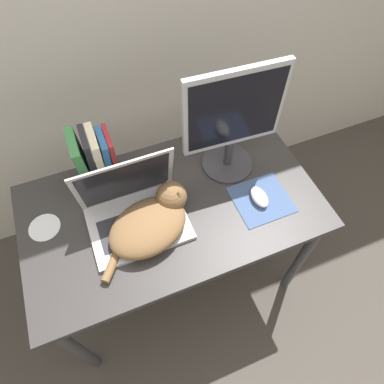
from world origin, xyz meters
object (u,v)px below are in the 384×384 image
cat (152,221)px  cd_disc (45,227)px  computer_mouse (259,197)px  book_row (95,159)px  laptop (135,211)px  external_monitor (233,121)px

cat → cd_disc: (-0.39, 0.16, -0.06)m
computer_mouse → book_row: bearing=148.5°
laptop → cat: laptop is taller
book_row → cd_disc: (-0.26, -0.15, -0.12)m
laptop → computer_mouse: bearing=-12.0°
external_monitor → book_row: 0.55m
laptop → external_monitor: (0.44, 0.11, 0.20)m
cat → laptop: bearing=125.1°
cat → book_row: (-0.13, 0.31, 0.07)m
laptop → external_monitor: 0.50m
external_monitor → cd_disc: size_ratio=4.01×
laptop → book_row: 0.26m
laptop → cat: bearing=-54.9°
external_monitor → computer_mouse: 0.32m
laptop → external_monitor: size_ratio=0.76×
external_monitor → computer_mouse: external_monitor is taller
computer_mouse → cat: bearing=175.5°
cd_disc → cat: bearing=-22.4°
external_monitor → computer_mouse: bearing=-79.8°
external_monitor → cd_disc: external_monitor is taller
cat → book_row: bearing=112.5°
computer_mouse → book_row: 0.67m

